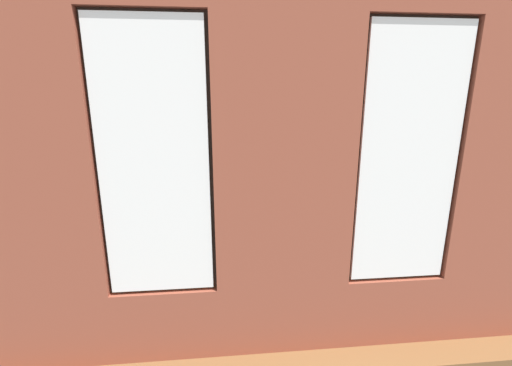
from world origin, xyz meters
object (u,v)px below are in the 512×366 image
(potted_plant_corner_far_left, at_px, (509,253))
(couch_by_window, at_px, (196,283))
(potted_plant_foreground_right, at_px, (129,177))
(remote_silver, at_px, (258,202))
(tv_flatscreen, at_px, (65,188))
(potted_plant_near_tv, at_px, (76,227))
(coffee_table, at_px, (252,203))
(couch_left, at_px, (413,219))
(papasan_chair, at_px, (196,180))
(potted_plant_between_couches, at_px, (326,246))
(cup_ceramic, at_px, (269,196))
(potted_plant_corner_near_left, at_px, (357,168))
(media_console, at_px, (71,229))
(potted_plant_beside_window_right, at_px, (13,265))
(remote_black, at_px, (252,200))
(remote_gray, at_px, (243,199))
(table_plant_small, at_px, (232,198))
(potted_plant_by_left_couch, at_px, (355,187))

(potted_plant_corner_far_left, bearing_deg, couch_by_window, -1.64)
(potted_plant_foreground_right, bearing_deg, remote_silver, 145.44)
(tv_flatscreen, height_order, potted_plant_near_tv, tv_flatscreen)
(tv_flatscreen, relative_size, potted_plant_near_tv, 1.00)
(coffee_table, bearing_deg, couch_left, 158.55)
(remote_silver, distance_m, papasan_chair, 2.04)
(couch_by_window, bearing_deg, potted_plant_between_couches, -178.02)
(cup_ceramic, distance_m, potted_plant_near_tv, 3.32)
(potted_plant_corner_near_left, bearing_deg, remote_silver, 36.43)
(media_console, bearing_deg, cup_ceramic, -165.96)
(cup_ceramic, relative_size, remote_silver, 0.58)
(couch_left, height_order, potted_plant_beside_window_right, potted_plant_beside_window_right)
(couch_by_window, xyz_separation_m, couch_left, (-3.39, -1.61, -0.00))
(couch_by_window, height_order, tv_flatscreen, tv_flatscreen)
(remote_black, bearing_deg, couch_by_window, -94.56)
(potted_plant_between_couches, bearing_deg, media_console, -28.11)
(papasan_chair, height_order, potted_plant_corner_near_left, potted_plant_corner_near_left)
(remote_silver, xyz_separation_m, potted_plant_beside_window_right, (2.68, 2.59, 0.27))
(remote_gray, height_order, media_console, media_console)
(remote_silver, distance_m, potted_plant_beside_window_right, 3.74)
(remote_black, distance_m, potted_plant_near_tv, 2.97)
(potted_plant_corner_near_left, distance_m, potted_plant_near_tv, 6.19)
(table_plant_small, xyz_separation_m, remote_silver, (-0.46, 0.00, -0.09))
(cup_ceramic, bearing_deg, table_plant_small, 20.07)
(remote_black, relative_size, potted_plant_beside_window_right, 0.16)
(remote_black, bearing_deg, cup_ceramic, 35.78)
(media_console, distance_m, potted_plant_corner_near_left, 6.15)
(potted_plant_corner_near_left, bearing_deg, potted_plant_by_left_couch, 67.35)
(couch_left, xyz_separation_m, potted_plant_beside_window_right, (5.14, 1.71, 0.36))
(cup_ceramic, relative_size, media_console, 0.08)
(potted_plant_corner_far_left, relative_size, potted_plant_near_tv, 1.00)
(media_console, height_order, potted_plant_corner_far_left, potted_plant_corner_far_left)
(table_plant_small, xyz_separation_m, potted_plant_corner_far_left, (-3.06, 2.59, 0.06))
(potted_plant_by_left_couch, relative_size, potted_plant_corner_far_left, 0.58)
(cup_ceramic, bearing_deg, couch_by_window, 66.70)
(potted_plant_near_tv, bearing_deg, couch_left, -171.07)
(media_console, bearing_deg, remote_gray, -164.36)
(table_plant_small, height_order, media_console, table_plant_small)
(remote_silver, xyz_separation_m, media_console, (3.01, 0.56, -0.17))
(tv_flatscreen, relative_size, potted_plant_between_couches, 1.18)
(cup_ceramic, relative_size, potted_plant_corner_far_left, 0.08)
(coffee_table, height_order, papasan_chair, papasan_chair)
(papasan_chair, distance_m, potted_plant_foreground_right, 1.52)
(coffee_table, bearing_deg, remote_gray, -32.88)
(papasan_chair, bearing_deg, remote_black, 126.39)
(coffee_table, distance_m, potted_plant_corner_near_left, 3.25)
(remote_gray, bearing_deg, media_console, 65.15)
(couch_by_window, xyz_separation_m, table_plant_small, (-0.48, -2.49, 0.17))
(remote_black, xyz_separation_m, potted_plant_by_left_couch, (-2.14, -0.48, 0.06))
(tv_flatscreen, relative_size, potted_plant_by_left_couch, 1.72)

